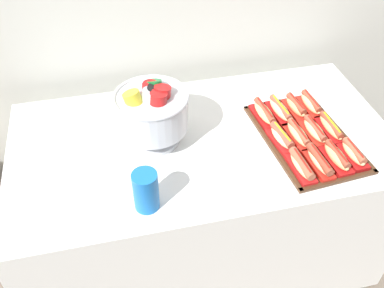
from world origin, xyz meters
name	(u,v)px	position (x,y,z in m)	size (l,w,h in m)	color
ground_plane	(201,248)	(0.00, 0.00, 0.00)	(10.00, 10.00, 0.00)	#7A6B5B
buffet_table	(202,198)	(0.00, 0.00, 0.41)	(1.58, 0.84, 0.79)	white
serving_tray	(305,138)	(0.41, -0.09, 0.79)	(0.37, 0.55, 0.01)	#472B19
hot_dog_0	(301,166)	(0.31, -0.27, 0.82)	(0.07, 0.17, 0.06)	red
hot_dog_1	(319,162)	(0.38, -0.26, 0.82)	(0.07, 0.17, 0.06)	red
hot_dog_2	(337,157)	(0.46, -0.26, 0.83)	(0.08, 0.17, 0.06)	#B21414
hot_dog_3	(353,153)	(0.53, -0.25, 0.82)	(0.07, 0.16, 0.06)	#B21414
hot_dog_4	(282,138)	(0.30, -0.10, 0.83)	(0.08, 0.16, 0.06)	red
hot_dog_5	(298,134)	(0.37, -0.10, 0.82)	(0.08, 0.18, 0.06)	red
hot_dog_6	(315,131)	(0.45, -0.09, 0.82)	(0.08, 0.17, 0.06)	red
hot_dog_7	(331,127)	(0.52, -0.09, 0.82)	(0.07, 0.18, 0.06)	#B21414
hot_dog_8	(264,113)	(0.28, 0.06, 0.83)	(0.08, 0.18, 0.06)	#B21414
hot_dog_9	(280,110)	(0.36, 0.07, 0.82)	(0.09, 0.19, 0.06)	#B21414
hot_dog_10	(296,107)	(0.43, 0.07, 0.83)	(0.07, 0.16, 0.06)	red
hot_dog_11	(311,104)	(0.51, 0.08, 0.82)	(0.07, 0.17, 0.06)	red
punch_bowl	(152,110)	(-0.20, 0.04, 0.94)	(0.29, 0.29, 0.27)	silver
cup_stack	(146,191)	(-0.28, -0.30, 0.87)	(0.09, 0.09, 0.16)	blue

